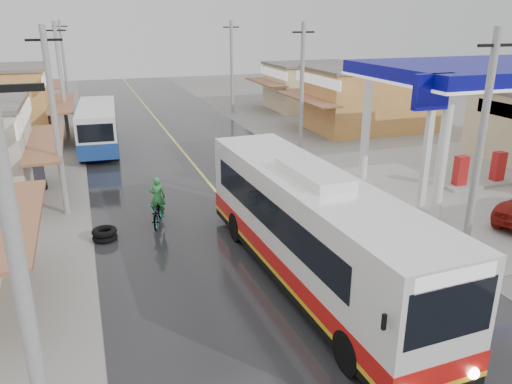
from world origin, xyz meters
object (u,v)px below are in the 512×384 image
at_px(tricycle_near, 27,169).
at_px(tyre_stack, 105,234).
at_px(cyclist, 158,209).
at_px(coach_bus, 310,229).
at_px(second_bus, 98,126).

height_order(tricycle_near, tyre_stack, tricycle_near).
xyz_separation_m(cyclist, tyre_stack, (-2.23, -0.90, -0.46)).
height_order(coach_bus, tricycle_near, coach_bus).
bearing_deg(coach_bus, tricycle_near, 122.76).
height_order(second_bus, tyre_stack, second_bus).
bearing_deg(coach_bus, cyclist, 119.34).
relative_size(second_bus, tyre_stack, 9.01).
distance_m(coach_bus, tricycle_near, 16.52).
bearing_deg(tricycle_near, coach_bus, -69.73).
bearing_deg(tyre_stack, tricycle_near, 112.33).
distance_m(coach_bus, tyre_stack, 8.44).
bearing_deg(tricycle_near, second_bus, 45.80).
height_order(cyclist, tricycle_near, cyclist).
xyz_separation_m(coach_bus, tricycle_near, (-9.46, 13.51, -0.93)).
bearing_deg(second_bus, coach_bus, -70.84).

